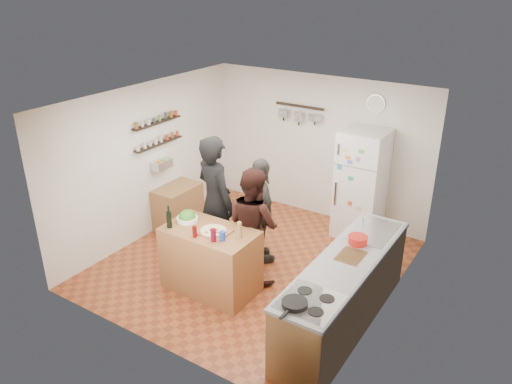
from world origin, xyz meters
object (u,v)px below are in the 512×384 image
Objects in this scene: prep_island at (211,260)px; side_table at (178,207)px; person_center at (253,225)px; person_back at (260,212)px; salt_canister at (222,236)px; skillet at (295,303)px; wall_clock at (376,104)px; salad_bowl at (187,219)px; pepper_mill at (240,231)px; person_left at (215,202)px; wine_bottle at (169,220)px; fridge at (361,184)px; counter_run at (344,293)px; red_bowl at (358,240)px.

prep_island is 1.56× the size of side_table.
person_center reaches higher than person_back.
person_center is 2.08× the size of side_table.
salt_canister is 0.46× the size of skillet.
wall_clock is at bearing -89.24° from person_center.
pepper_mill is at bearing 0.00° from salad_bowl.
person_center is at bearing -164.82° from person_left.
wine_bottle reaches higher than pepper_mill.
side_table is (-2.69, -1.40, -0.54)m from fridge.
salad_bowl is at bearing -43.41° from side_table.
person_back is 2.04× the size of side_table.
wine_bottle is at bearing -167.97° from counter_run.
counter_run is 8.77× the size of wall_clock.
person_back is 0.91× the size of fridge.
person_left reaches higher than pepper_mill.
pepper_mill reaches higher than skillet.
person_center is at bearing 168.98° from counter_run.
person_left is at bearing 84.53° from salad_bowl.
pepper_mill is 2.61m from fridge.
fridge reaches higher than wine_bottle.
person_back is at bearing -5.58° from side_table.
salad_bowl is 0.36× the size of side_table.
wall_clock is (0.78, 3.03, 1.18)m from salt_canister.
red_bowl is at bearing 26.59° from pepper_mill.
prep_island is at bearing -158.08° from red_bowl.
side_table is (-1.24, 0.56, -0.63)m from person_left.
wine_bottle is 0.09× the size of counter_run.
person_left is 2.95m from wall_clock.
person_left is at bearing -122.31° from wall_clock.
person_center reaches higher than counter_run.
person_center reaches higher than salad_bowl.
fridge is at bearing 67.20° from prep_island.
skillet is at bearing -30.89° from side_table.
salad_bowl reaches higher than prep_island.
person_left reaches higher than prep_island.
salad_bowl is 0.11× the size of counter_run.
side_table is (-1.92, 0.60, -0.47)m from person_center.
wine_bottle is 0.99m from pepper_mill.
side_table is (-3.34, 2.00, -0.58)m from skillet.
salad_bowl is 0.96× the size of wall_clock.
wall_clock is at bearing 62.25° from salad_bowl.
wall_clock is at bearing 69.56° from prep_island.
red_bowl is at bearing 96.48° from counter_run.
fridge is (0.78, 2.70, -0.07)m from salt_canister.
person_back is at bearing -125.33° from person_left.
salad_bowl is at bearing 54.53° from person_center.
wine_bottle is at bearing -106.50° from salad_bowl.
person_left reaches higher than person_center.
person_back is at bearing 106.72° from pepper_mill.
prep_island is 4.32× the size of salad_bowl.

